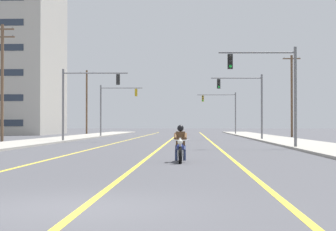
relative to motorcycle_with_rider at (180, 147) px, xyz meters
The scene contains 15 objects.
ground_plane 12.12m from the motorcycle_with_rider, 98.36° to the right, with size 400.00×400.00×0.00m, color #47474C.
lane_stripe_center 33.06m from the motorcycle_with_rider, 92.61° to the left, with size 0.16×100.00×0.01m, color yellow.
lane_stripe_left 33.49m from the motorcycle_with_rider, 99.53° to the left, with size 0.16×100.00×0.01m, color yellow.
lane_stripe_right 33.10m from the motorcycle_with_rider, 86.25° to the left, with size 0.16×100.00×0.01m, color yellow.
sidewalk_kerb_right 29.33m from the motorcycle_with_rider, 72.87° to the left, with size 4.40×110.00×0.14m, color #9E998E.
sidewalk_kerb_left 30.55m from the motorcycle_with_rider, 113.45° to the left, with size 4.40×110.00×0.14m, color #9E998E.
motorcycle_with_rider is the anchor object (origin of this frame).
traffic_signal_near_right 13.72m from the motorcycle_with_rider, 65.87° to the left, with size 4.74×0.48×6.20m.
traffic_signal_near_left 26.69m from the motorcycle_with_rider, 109.40° to the left, with size 5.59×0.46×6.20m.
traffic_signal_mid_right 31.28m from the motorcycle_with_rider, 79.37° to the left, with size 4.87×0.58×6.20m.
traffic_signal_mid_left 45.13m from the motorcycle_with_rider, 101.36° to the left, with size 5.07×0.43×6.20m.
traffic_signal_far_right 60.08m from the motorcycle_with_rider, 84.88° to the left, with size 5.71×0.37×6.20m.
utility_pole_left_near 28.97m from the motorcycle_with_rider, 122.56° to the left, with size 2.09×0.26×9.89m.
utility_pole_right_far 45.87m from the motorcycle_with_rider, 74.32° to the left, with size 2.08×0.26×9.65m.
utility_pole_left_far 61.78m from the motorcycle_with_rider, 104.06° to the left, with size 2.18×0.26×9.54m.
Camera 1 is at (2.15, -9.68, 1.47)m, focal length 59.24 mm.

